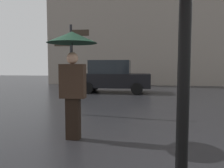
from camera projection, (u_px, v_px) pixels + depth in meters
pedestrian_with_umbrella at (72, 57)px, 4.38m from camera, size 1.00×1.00×2.17m
parked_car_left at (113, 76)px, 12.46m from camera, size 4.07×1.92×1.81m
street_signpost at (71, 60)px, 6.71m from camera, size 1.08×0.08×2.73m
building_block at (151, 1)px, 17.93m from camera, size 16.53×3.00×13.48m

